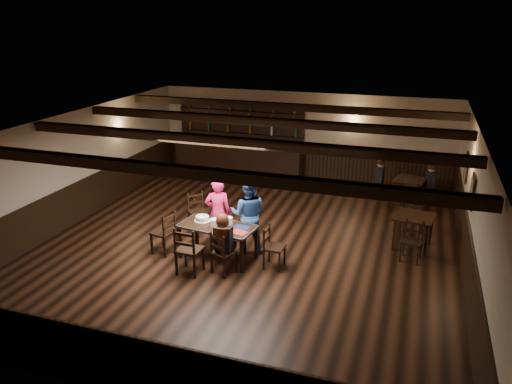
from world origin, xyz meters
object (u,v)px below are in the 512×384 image
(man_blue, at_px, (249,214))
(chair_near_right, at_px, (221,250))
(cake, at_px, (202,219))
(woman_pink, at_px, (218,213))
(dining_table, at_px, (218,229))
(chair_near_left, at_px, (187,247))
(bar_counter, at_px, (239,154))

(man_blue, bearing_deg, chair_near_right, 75.70)
(man_blue, relative_size, cake, 4.84)
(chair_near_right, distance_m, man_blue, 1.26)
(woman_pink, xyz_separation_m, man_blue, (0.72, -0.01, 0.06))
(dining_table, bearing_deg, chair_near_left, -109.45)
(woman_pink, distance_m, man_blue, 0.72)
(chair_near_left, bearing_deg, chair_near_right, 19.66)
(chair_near_right, relative_size, cake, 2.60)
(chair_near_left, height_order, bar_counter, bar_counter)
(cake, bearing_deg, bar_counter, 102.29)
(cake, relative_size, bar_counter, 0.08)
(woman_pink, relative_size, bar_counter, 0.36)
(bar_counter, bearing_deg, chair_near_right, -72.84)
(chair_near_right, bearing_deg, woman_pink, 114.79)
(dining_table, height_order, chair_near_right, chair_near_right)
(woman_pink, bearing_deg, chair_near_right, 93.33)
(chair_near_right, distance_m, bar_counter, 6.45)
(dining_table, relative_size, chair_near_right, 1.86)
(chair_near_right, bearing_deg, dining_table, 117.53)
(chair_near_left, height_order, woman_pink, woman_pink)
(dining_table, height_order, woman_pink, woman_pink)
(chair_near_left, distance_m, man_blue, 1.64)
(chair_near_right, relative_size, woman_pink, 0.58)
(dining_table, bearing_deg, bar_counter, 105.92)
(dining_table, bearing_deg, man_blue, 51.44)
(chair_near_left, xyz_separation_m, man_blue, (0.77, 1.43, 0.24))
(dining_table, height_order, bar_counter, bar_counter)
(dining_table, distance_m, chair_near_right, 0.71)
(woman_pink, bearing_deg, man_blue, 157.37)
(cake, bearing_deg, chair_near_left, -83.66)
(chair_near_left, bearing_deg, bar_counter, 101.40)
(man_blue, distance_m, bar_counter, 5.36)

